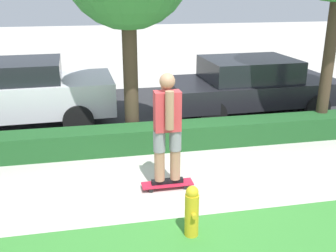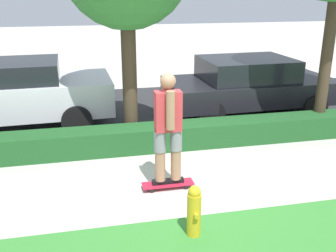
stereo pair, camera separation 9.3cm
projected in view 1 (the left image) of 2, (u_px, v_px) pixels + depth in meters
ground_plane at (181, 184)px, 6.51m from camera, size 60.00×60.00×0.00m
street_asphalt at (145, 111)px, 10.39m from camera, size 16.38×5.00×0.01m
hedge_row at (163, 137)px, 7.91m from camera, size 16.38×0.60×0.48m
skateboard at (167, 184)px, 6.35m from camera, size 0.83×0.24×0.09m
skater_person at (167, 127)px, 6.02m from camera, size 0.51×0.46×1.80m
parked_car_front at (17, 92)px, 9.03m from camera, size 4.36×2.10×1.53m
parked_car_middle at (251, 84)px, 10.05m from camera, size 4.33×2.11×1.41m
fire_hydrant at (192, 211)px, 5.04m from camera, size 0.18×0.29×0.72m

